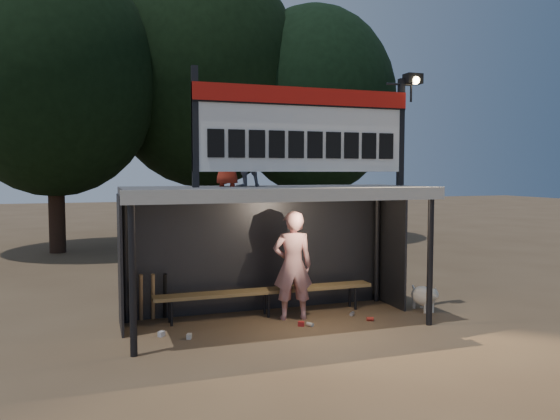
{
  "coord_description": "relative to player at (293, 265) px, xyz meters",
  "views": [
    {
      "loc": [
        -2.88,
        -8.6,
        2.57
      ],
      "look_at": [
        0.2,
        0.4,
        1.9
      ],
      "focal_mm": 35.0,
      "sensor_mm": 36.0,
      "label": 1
    }
  ],
  "objects": [
    {
      "name": "tree_mid",
      "position": [
        0.64,
        11.31,
        5.22
      ],
      "size": [
        7.22,
        7.22,
        10.36
      ],
      "color": "black",
      "rests_on": "ground"
    },
    {
      "name": "ground",
      "position": [
        -0.36,
        -0.19,
        -0.95
      ],
      "size": [
        80.0,
        80.0,
        0.0
      ],
      "primitive_type": "plane",
      "color": "brown",
      "rests_on": "ground"
    },
    {
      "name": "dugout_shelter",
      "position": [
        -0.36,
        0.05,
        0.9
      ],
      "size": [
        5.1,
        2.08,
        2.32
      ],
      "color": "#424245",
      "rests_on": "ground"
    },
    {
      "name": "tree_right",
      "position": [
        4.64,
        10.31,
        4.24
      ],
      "size": [
        6.08,
        6.08,
        8.72
      ],
      "color": "#2F2214",
      "rests_on": "ground"
    },
    {
      "name": "player",
      "position": [
        0.0,
        0.0,
        0.0
      ],
      "size": [
        0.76,
        0.58,
        1.89
      ],
      "primitive_type": "imported",
      "rotation": [
        0.0,
        0.0,
        2.95
      ],
      "color": "silver",
      "rests_on": "ground"
    },
    {
      "name": "child_a",
      "position": [
        -0.83,
        0.09,
        1.9
      ],
      "size": [
        0.58,
        0.49,
        1.06
      ],
      "primitive_type": "imported",
      "rotation": [
        0.0,
        0.0,
        3.32
      ],
      "color": "slate",
      "rests_on": "dugout_shelter"
    },
    {
      "name": "scoreboard_assembly",
      "position": [
        0.2,
        -0.2,
        2.38
      ],
      "size": [
        4.1,
        0.27,
        1.99
      ],
      "color": "black",
      "rests_on": "dugout_shelter"
    },
    {
      "name": "bench",
      "position": [
        -0.36,
        0.36,
        -0.51
      ],
      "size": [
        4.0,
        0.35,
        0.48
      ],
      "color": "olive",
      "rests_on": "ground"
    },
    {
      "name": "dog",
      "position": [
        2.49,
        -0.28,
        -0.67
      ],
      "size": [
        0.36,
        0.81,
        0.49
      ],
      "color": "#F0E4D0",
      "rests_on": "ground"
    },
    {
      "name": "tree_left",
      "position": [
        -4.36,
        9.81,
        4.57
      ],
      "size": [
        6.46,
        6.46,
        9.27
      ],
      "color": "black",
      "rests_on": "ground"
    },
    {
      "name": "litter",
      "position": [
        -0.34,
        -0.43,
        -0.91
      ],
      "size": [
        3.64,
        0.54,
        0.08
      ],
      "color": "red",
      "rests_on": "ground"
    },
    {
      "name": "bats",
      "position": [
        -2.32,
        0.63,
        -0.52
      ],
      "size": [
        0.48,
        0.33,
        0.84
      ],
      "color": "olive",
      "rests_on": "ground"
    },
    {
      "name": "child_b",
      "position": [
        -1.1,
        0.22,
        1.86
      ],
      "size": [
        0.55,
        0.45,
        0.97
      ],
      "primitive_type": "imported",
      "rotation": [
        0.0,
        0.0,
        2.79
      ],
      "color": "#A82B19",
      "rests_on": "dugout_shelter"
    }
  ]
}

